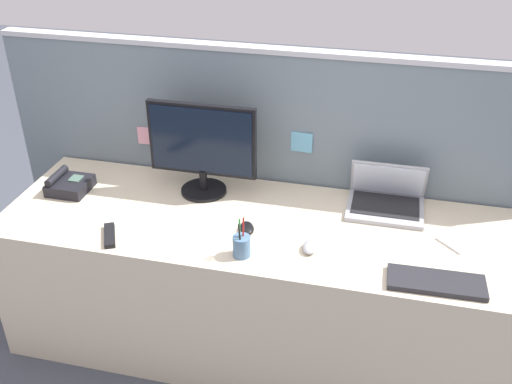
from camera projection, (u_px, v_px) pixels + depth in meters
The scene contains 12 objects.
ground_plane at pixel (254, 338), 2.97m from camera, with size 10.00×10.00×0.00m, color #424751.
desk at pixel (254, 283), 2.79m from camera, with size 2.26×0.75×0.70m, color beige.
cubicle_divider at pixel (273, 180), 2.97m from camera, with size 2.70×0.08×1.36m.
desktop_monitor at pixel (202, 146), 2.72m from camera, with size 0.51×0.22×0.44m.
laptop at pixel (386, 198), 2.70m from camera, with size 0.34×0.28×0.20m.
desk_phone at pixel (69, 184), 2.83m from camera, with size 0.18×0.18×0.09m.
keyboard_main at pixel (436, 282), 2.23m from camera, with size 0.36×0.14×0.02m, color #232328.
computer_mouse_right_hand at pixel (247, 228), 2.54m from camera, with size 0.06×0.10×0.03m, color black.
computer_mouse_left_hand at pixel (310, 247), 2.42m from camera, with size 0.06×0.10×0.03m, color #9EA0A8.
pen_cup at pixel (242, 246), 2.37m from camera, with size 0.07×0.07×0.17m.
cell_phone_white_slab at pixel (454, 243), 2.46m from camera, with size 0.07×0.13×0.01m, color silver.
tv_remote at pixel (110, 235), 2.50m from camera, with size 0.04×0.17×0.02m, color black.
Camera 1 is at (0.52, -2.13, 2.14)m, focal length 41.63 mm.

